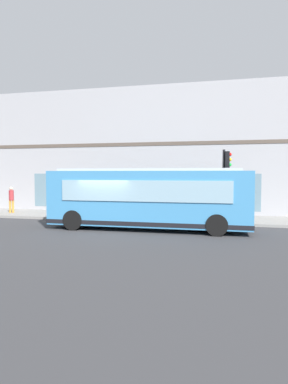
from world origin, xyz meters
name	(u,v)px	position (x,y,z in m)	size (l,w,h in m)	color
ground	(108,230)	(0.00, 0.00, 0.00)	(120.00, 120.00, 0.00)	#38383A
sidewalk_curb	(132,217)	(4.47, 0.00, 0.07)	(3.74, 40.00, 0.15)	gray
building_corner	(153,154)	(10.91, 0.00, 4.36)	(9.21, 22.70, 8.72)	#A8A8AD
city_bus_nearside	(148,199)	(0.66, -1.93, 1.55)	(2.64, 10.05, 3.07)	#3F8CC6
traffic_light_near_corner	(226,172)	(3.20, -5.75, 2.92)	(0.32, 0.49, 3.98)	black
fire_hydrant	(174,211)	(4.62, -2.69, 0.51)	(0.35, 0.35, 0.74)	red
pedestrian_near_hydrant	(223,200)	(5.12, -5.62, 1.21)	(0.32, 0.32, 1.82)	#8C3F8C
pedestrian_walking_along_curb	(11,198)	(4.01, 8.29, 1.17)	(0.32, 0.32, 1.76)	gold
pedestrian_near_building_entrance	(189,202)	(4.94, -3.57, 1.07)	(0.32, 0.32, 1.61)	silver
newspaper_vending_box	(202,211)	(3.92, -4.45, 0.60)	(0.44, 0.42, 0.90)	#263F99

